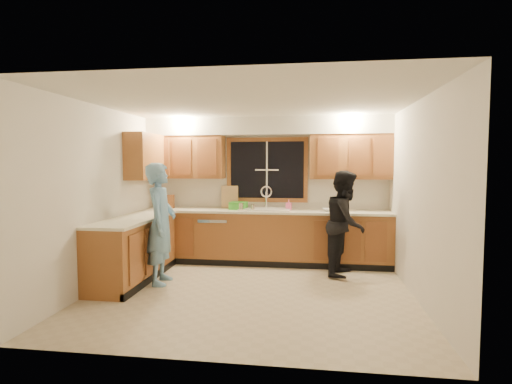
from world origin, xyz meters
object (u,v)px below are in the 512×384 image
at_px(sink, 265,213).
at_px(woman, 346,223).
at_px(man, 161,223).
at_px(bowl, 329,210).
at_px(dish_crate, 238,206).
at_px(soap_bottle, 289,205).
at_px(knife_block, 170,202).
at_px(stove, 115,258).
at_px(dishwasher, 217,238).

bearing_deg(sink, woman, -23.34).
height_order(man, bowl, man).
xyz_separation_m(man, woman, (2.64, 0.80, -0.06)).
bearing_deg(dish_crate, soap_bottle, 1.57).
xyz_separation_m(sink, dish_crate, (-0.47, 0.01, 0.12)).
height_order(woman, bowl, woman).
bearing_deg(dish_crate, knife_block, 178.70).
height_order(knife_block, dish_crate, knife_block).
bearing_deg(man, bowl, -68.91).
bearing_deg(man, stove, 127.67).
height_order(stove, woman, woman).
relative_size(knife_block, soap_bottle, 1.33).
xyz_separation_m(woman, soap_bottle, (-0.91, 0.60, 0.21)).
distance_m(sink, dish_crate, 0.48).
bearing_deg(woman, knife_block, 93.76).
bearing_deg(bowl, dish_crate, 176.76).
bearing_deg(soap_bottle, sink, -174.57).
relative_size(dishwasher, woman, 0.51).
xyz_separation_m(stove, soap_bottle, (2.20, 1.86, 0.56)).
bearing_deg(dishwasher, bowl, -1.73).
height_order(man, woman, man).
bearing_deg(dish_crate, woman, -18.08).
bearing_deg(sink, dishwasher, -179.01).
distance_m(stove, bowl, 3.40).
xyz_separation_m(sink, woman, (1.31, -0.56, -0.06)).
distance_m(man, woman, 2.76).
relative_size(dish_crate, bowl, 1.29).
distance_m(sink, woman, 1.43).
height_order(sink, man, man).
bearing_deg(bowl, soap_bottle, 170.63).
relative_size(sink, knife_block, 3.66).
height_order(dishwasher, stove, stove).
height_order(soap_bottle, bowl, soap_bottle).
xyz_separation_m(dish_crate, bowl, (1.54, -0.09, -0.04)).
relative_size(dishwasher, knife_block, 3.49).
distance_m(woman, knife_block, 3.08).
distance_m(sink, stove, 2.60).
distance_m(dish_crate, soap_bottle, 0.87).
bearing_deg(dishwasher, dish_crate, 4.34).
distance_m(man, dish_crate, 1.63).
bearing_deg(man, woman, -80.26).
bearing_deg(dishwasher, woman, -14.29).
distance_m(dishwasher, knife_block, 1.06).
relative_size(sink, dish_crate, 3.09).
height_order(man, knife_block, man).
xyz_separation_m(sink, knife_block, (-1.71, 0.04, 0.17)).
distance_m(dishwasher, dish_crate, 0.69).
bearing_deg(stove, woman, 22.07).
relative_size(sink, woman, 0.54).
distance_m(stove, woman, 3.37).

